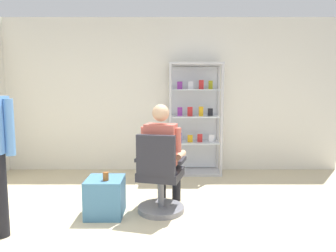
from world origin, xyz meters
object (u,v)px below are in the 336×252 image
Objects in this scene: storage_crate at (106,197)px; tea_glass at (107,176)px; office_chair at (160,181)px; seated_shopkeeper at (164,151)px; display_cabinet_main at (196,118)px.

tea_glass reaches higher than storage_crate.
seated_shopkeeper is (0.04, 0.16, 0.32)m from office_chair.
display_cabinet_main reaches higher than tea_glass.
storage_crate is 0.28m from tea_glass.
office_chair is 0.36m from seated_shopkeeper.
seated_shopkeeper reaches higher than office_chair.
display_cabinet_main is at bearing 59.13° from tea_glass.
display_cabinet_main is 2.34m from storage_crate.
office_chair reaches higher than tea_glass.
seated_shopkeeper is at bearing 75.77° from office_chair.
office_chair is at bearing -104.23° from seated_shopkeeper.
seated_shopkeeper reaches higher than tea_glass.
display_cabinet_main reaches higher than seated_shopkeeper.
office_chair reaches higher than storage_crate.
seated_shopkeeper reaches higher than storage_crate.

